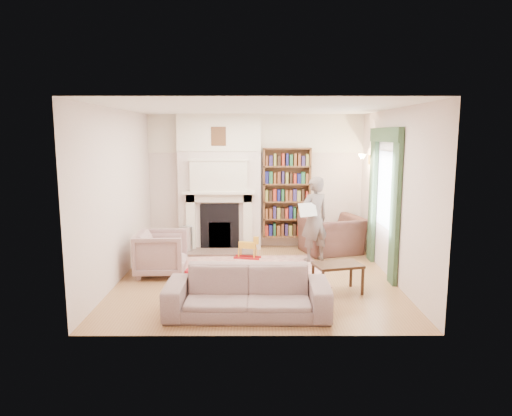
{
  "coord_description": "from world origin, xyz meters",
  "views": [
    {
      "loc": [
        -0.02,
        -7.39,
        2.38
      ],
      "look_at": [
        0.0,
        0.25,
        1.15
      ],
      "focal_mm": 32.0,
      "sensor_mm": 36.0,
      "label": 1
    }
  ],
  "objects_px": {
    "armchair_left": "(161,253)",
    "sofa": "(247,292)",
    "man_reading": "(314,219)",
    "coffee_table": "(337,278)",
    "rocking_horse": "(247,248)",
    "bookcase": "(287,193)",
    "paraffin_heater": "(187,240)",
    "armchair_reading": "(332,235)"
  },
  "relations": [
    {
      "from": "armchair_reading",
      "to": "paraffin_heater",
      "type": "bearing_deg",
      "value": -17.43
    },
    {
      "from": "armchair_left",
      "to": "rocking_horse",
      "type": "relative_size",
      "value": 1.63
    },
    {
      "from": "rocking_horse",
      "to": "armchair_left",
      "type": "bearing_deg",
      "value": -131.79
    },
    {
      "from": "coffee_table",
      "to": "bookcase",
      "type": "bearing_deg",
      "value": 87.34
    },
    {
      "from": "armchair_left",
      "to": "man_reading",
      "type": "bearing_deg",
      "value": -74.49
    },
    {
      "from": "armchair_reading",
      "to": "paraffin_heater",
      "type": "xyz_separation_m",
      "value": [
        -2.96,
        0.01,
        -0.1
      ]
    },
    {
      "from": "man_reading",
      "to": "paraffin_heater",
      "type": "bearing_deg",
      "value": -41.01
    },
    {
      "from": "armchair_reading",
      "to": "sofa",
      "type": "height_order",
      "value": "armchair_reading"
    },
    {
      "from": "armchair_reading",
      "to": "sofa",
      "type": "bearing_deg",
      "value": 45.47
    },
    {
      "from": "armchair_reading",
      "to": "man_reading",
      "type": "bearing_deg",
      "value": 35.91
    },
    {
      "from": "armchair_left",
      "to": "paraffin_heater",
      "type": "distance_m",
      "value": 1.49
    },
    {
      "from": "sofa",
      "to": "coffee_table",
      "type": "distance_m",
      "value": 1.61
    },
    {
      "from": "paraffin_heater",
      "to": "sofa",
      "type": "bearing_deg",
      "value": -68.29
    },
    {
      "from": "paraffin_heater",
      "to": "man_reading",
      "type": "bearing_deg",
      "value": -13.68
    },
    {
      "from": "bookcase",
      "to": "paraffin_heater",
      "type": "relative_size",
      "value": 3.36
    },
    {
      "from": "coffee_table",
      "to": "paraffin_heater",
      "type": "distance_m",
      "value": 3.55
    },
    {
      "from": "man_reading",
      "to": "rocking_horse",
      "type": "distance_m",
      "value": 1.4
    },
    {
      "from": "bookcase",
      "to": "man_reading",
      "type": "height_order",
      "value": "bookcase"
    },
    {
      "from": "paraffin_heater",
      "to": "bookcase",
      "type": "bearing_deg",
      "value": 12.81
    },
    {
      "from": "armchair_reading",
      "to": "armchair_left",
      "type": "distance_m",
      "value": 3.49
    },
    {
      "from": "bookcase",
      "to": "armchair_reading",
      "type": "relative_size",
      "value": 1.62
    },
    {
      "from": "armchair_left",
      "to": "paraffin_heater",
      "type": "relative_size",
      "value": 1.51
    },
    {
      "from": "sofa",
      "to": "man_reading",
      "type": "xyz_separation_m",
      "value": [
        1.22,
        2.63,
        0.49
      ]
    },
    {
      "from": "bookcase",
      "to": "coffee_table",
      "type": "distance_m",
      "value": 3.05
    },
    {
      "from": "armchair_left",
      "to": "man_reading",
      "type": "height_order",
      "value": "man_reading"
    },
    {
      "from": "armchair_left",
      "to": "rocking_horse",
      "type": "bearing_deg",
      "value": -57.52
    },
    {
      "from": "armchair_left",
      "to": "paraffin_heater",
      "type": "height_order",
      "value": "armchair_left"
    },
    {
      "from": "armchair_reading",
      "to": "paraffin_heater",
      "type": "distance_m",
      "value": 2.96
    },
    {
      "from": "rocking_horse",
      "to": "armchair_reading",
      "type": "bearing_deg",
      "value": 28.65
    },
    {
      "from": "armchair_reading",
      "to": "coffee_table",
      "type": "distance_m",
      "value": 2.39
    },
    {
      "from": "armchair_left",
      "to": "sofa",
      "type": "height_order",
      "value": "armchair_left"
    },
    {
      "from": "sofa",
      "to": "bookcase",
      "type": "bearing_deg",
      "value": 79.28
    },
    {
      "from": "armchair_left",
      "to": "bookcase",
      "type": "bearing_deg",
      "value": -51.53
    },
    {
      "from": "coffee_table",
      "to": "rocking_horse",
      "type": "bearing_deg",
      "value": 112.06
    },
    {
      "from": "armchair_reading",
      "to": "coffee_table",
      "type": "relative_size",
      "value": 1.63
    },
    {
      "from": "coffee_table",
      "to": "paraffin_heater",
      "type": "relative_size",
      "value": 1.27
    },
    {
      "from": "bookcase",
      "to": "rocking_horse",
      "type": "distance_m",
      "value": 1.57
    },
    {
      "from": "man_reading",
      "to": "rocking_horse",
      "type": "xyz_separation_m",
      "value": [
        -1.27,
        0.14,
        -0.58
      ]
    },
    {
      "from": "bookcase",
      "to": "paraffin_heater",
      "type": "xyz_separation_m",
      "value": [
        -2.06,
        -0.47,
        -0.9
      ]
    },
    {
      "from": "man_reading",
      "to": "paraffin_heater",
      "type": "relative_size",
      "value": 2.94
    },
    {
      "from": "armchair_reading",
      "to": "sofa",
      "type": "distance_m",
      "value": 3.64
    },
    {
      "from": "paraffin_heater",
      "to": "rocking_horse",
      "type": "xyz_separation_m",
      "value": [
        1.25,
        -0.47,
        -0.05
      ]
    }
  ]
}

